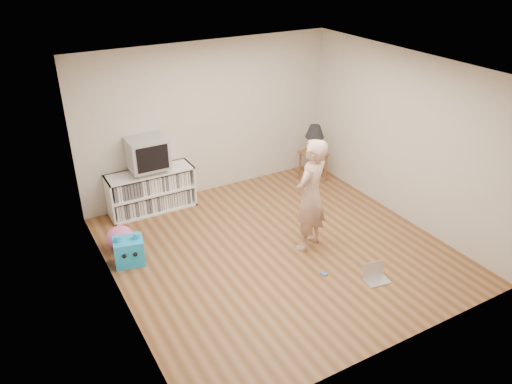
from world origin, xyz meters
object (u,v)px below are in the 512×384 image
object	(u,v)px
table_lamp	(315,132)
person	(311,196)
plush_pink	(120,238)
laptop	(375,275)
plush_blue	(129,251)
dvd_deck	(149,169)
media_unit	(151,190)
crt_tv	(147,153)
side_table	(313,159)

from	to	relation	value
table_lamp	person	bearing A→B (deg)	-126.80
table_lamp	plush_pink	size ratio (longest dim) A/B	1.30
laptop	plush_blue	distance (m)	3.34
plush_blue	dvd_deck	bearing A→B (deg)	70.84
media_unit	plush_blue	distance (m)	1.53
dvd_deck	plush_blue	world-z (taller)	dvd_deck
crt_tv	plush_blue	world-z (taller)	crt_tv
plush_pink	person	bearing A→B (deg)	-28.73
media_unit	table_lamp	xyz separation A→B (m)	(2.95, -0.39, 0.59)
table_lamp	person	xyz separation A→B (m)	(-1.34, -1.79, -0.11)
media_unit	plush_blue	bearing A→B (deg)	-120.67
laptop	plush_pink	world-z (taller)	plush_pink
side_table	laptop	xyz separation A→B (m)	(-1.02, -2.87, -0.36)
person	laptop	size ratio (longest dim) A/B	4.77
media_unit	side_table	distance (m)	2.98
dvd_deck	person	xyz separation A→B (m)	(1.61, -2.16, 0.10)
dvd_deck	crt_tv	distance (m)	0.29
laptop	plush_pink	distance (m)	3.62
table_lamp	plush_blue	xyz separation A→B (m)	(-3.72, -0.92, -0.75)
crt_tv	table_lamp	distance (m)	2.97
person	plush_pink	size ratio (longest dim) A/B	4.21
dvd_deck	side_table	xyz separation A→B (m)	(2.95, -0.37, -0.32)
plush_pink	media_unit	bearing A→B (deg)	48.26
media_unit	table_lamp	distance (m)	3.03
laptop	dvd_deck	bearing A→B (deg)	129.66
person	media_unit	bearing A→B (deg)	-78.33
laptop	plush_pink	size ratio (longest dim) A/B	0.88
table_lamp	plush_pink	world-z (taller)	table_lamp
plush_blue	laptop	bearing A→B (deg)	-23.99
crt_tv	laptop	xyz separation A→B (m)	(1.94, -3.24, -0.96)
person	dvd_deck	bearing A→B (deg)	-78.13
side_table	table_lamp	xyz separation A→B (m)	(-0.00, 0.00, 0.53)
table_lamp	plush_pink	distance (m)	3.83
media_unit	dvd_deck	distance (m)	0.39
plush_blue	media_unit	bearing A→B (deg)	71.14
side_table	crt_tv	bearing A→B (deg)	172.92
plush_blue	plush_pink	distance (m)	0.44
side_table	person	bearing A→B (deg)	-126.80
media_unit	table_lamp	size ratio (longest dim) A/B	2.72
media_unit	table_lamp	world-z (taller)	table_lamp
crt_tv	plush_blue	distance (m)	1.71
media_unit	dvd_deck	bearing A→B (deg)	-90.00
dvd_deck	side_table	size ratio (longest dim) A/B	0.82
plush_blue	plush_pink	size ratio (longest dim) A/B	1.16
table_lamp	crt_tv	bearing A→B (deg)	172.92
media_unit	crt_tv	world-z (taller)	crt_tv
media_unit	laptop	xyz separation A→B (m)	(1.94, -3.26, -0.29)
table_lamp	laptop	world-z (taller)	table_lamp
person	plush_pink	bearing A→B (deg)	-53.60
dvd_deck	plush_blue	distance (m)	1.60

